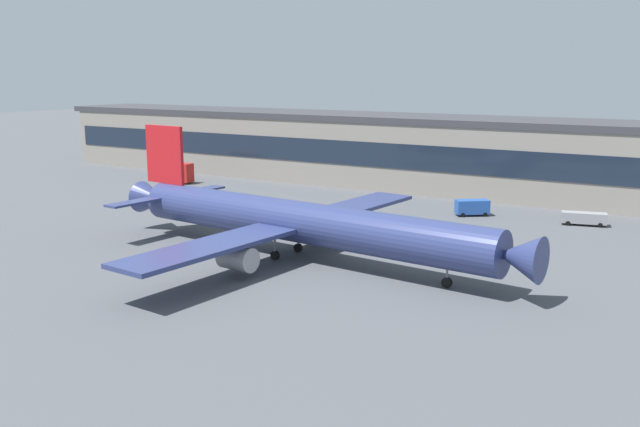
% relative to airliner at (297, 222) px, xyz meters
% --- Properties ---
extents(ground_plane, '(600.00, 600.00, 0.00)m').
position_rel_airliner_xyz_m(ground_plane, '(-13.75, -3.65, -4.57)').
color(ground_plane, '#4C4F54').
extents(terminal_building, '(168.74, 18.57, 14.14)m').
position_rel_airliner_xyz_m(terminal_building, '(-13.75, 57.10, 2.53)').
color(terminal_building, gray).
rests_on(terminal_building, ground_plane).
extents(airliner, '(59.43, 51.20, 15.21)m').
position_rel_airliner_xyz_m(airliner, '(0.00, 0.00, 0.00)').
color(airliner, navy).
rests_on(airliner, ground_plane).
extents(catering_truck, '(7.42, 3.28, 4.15)m').
position_rel_airliner_xyz_m(catering_truck, '(-53.56, 36.23, -2.28)').
color(catering_truck, red).
rests_on(catering_truck, ground_plane).
extents(belt_loader, '(6.69, 3.50, 1.95)m').
position_rel_airliner_xyz_m(belt_loader, '(26.33, 37.82, -3.41)').
color(belt_loader, gray).
rests_on(belt_loader, ground_plane).
extents(crew_van, '(5.47, 4.91, 2.55)m').
position_rel_airliner_xyz_m(crew_van, '(9.87, 36.04, -3.11)').
color(crew_van, '#2651A5').
rests_on(crew_van, ground_plane).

